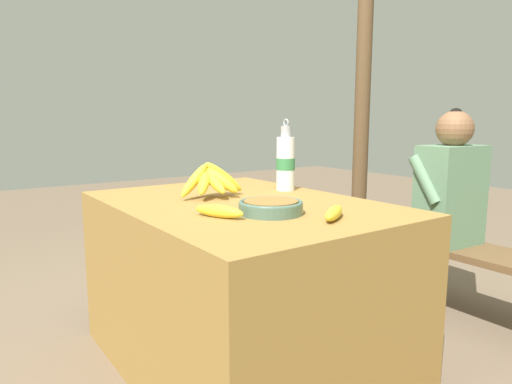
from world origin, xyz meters
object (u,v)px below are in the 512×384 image
Objects in this scene: seated_vendor at (443,200)px; banana_bunch_green at (392,218)px; banana_bunch_ripe at (212,180)px; water_bottle at (286,162)px; serving_bowl at (271,206)px; support_post_near at (363,94)px; loose_banana_front at (219,211)px; wooden_bench at (449,254)px; loose_banana_side at (334,213)px.

seated_vendor is 0.38m from banana_bunch_green.
water_bottle is (0.02, 0.39, 0.06)m from banana_bunch_ripe.
serving_bowl is 1.20m from seated_vendor.
banana_bunch_ripe is 0.41m from serving_bowl.
support_post_near is (-0.92, 0.39, 0.59)m from seated_vendor.
water_bottle is 0.92m from banana_bunch_green.
banana_bunch_ripe is 1.69× the size of loose_banana_front.
support_post_near reaches higher than wooden_bench.
water_bottle reaches higher than banana_bunch_green.
wooden_bench is at bearing 89.81° from loose_banana_front.
banana_bunch_ripe is 1.09× the size of banana_bunch_green.
water_bottle is at bearing 87.57° from banana_bunch_ripe.
wooden_bench is 4.93× the size of banana_bunch_green.
loose_banana_front is 1.46m from wooden_bench.
water_bottle is 0.65m from loose_banana_side.
wooden_bench is 0.40m from banana_bunch_green.
loose_banana_front is at bearing -105.71° from serving_bowl.
support_post_near reaches higher than loose_banana_side.
banana_bunch_green is at bearing 109.23° from serving_bowl.
banana_bunch_green is 0.12× the size of support_post_near.
banana_bunch_ripe is at bearing -92.43° from water_bottle.
water_bottle is 0.89m from seated_vendor.
banana_bunch_ripe reaches higher than loose_banana_front.
banana_bunch_green is at bearing 119.33° from loose_banana_side.
wooden_bench is 1.37× the size of seated_vendor.
support_post_near is (-0.58, 0.36, 0.75)m from banana_bunch_green.
seated_vendor is (0.32, 1.19, -0.16)m from banana_bunch_ripe.
loose_banana_front is at bearing -26.56° from banana_bunch_ripe.
seated_vendor is 0.45× the size of support_post_near.
banana_bunch_ripe is 1.82× the size of loose_banana_side.
loose_banana_front is at bearing -129.44° from loose_banana_side.
support_post_near reaches higher than water_bottle.
support_post_near is at bearing 159.30° from wooden_bench.
wooden_bench is at bearing -0.62° from banana_bunch_green.
banana_bunch_ripe reaches higher than loose_banana_side.
support_post_near is at bearing 118.46° from loose_banana_front.
support_post_near reaches higher than seated_vendor.
loose_banana_front is 0.13× the size of wooden_bench.
banana_bunch_ripe is 1.35m from wooden_bench.
serving_bowl is 0.56m from water_bottle.
banana_bunch_ripe is at bearing -69.31° from support_post_near.
serving_bowl is 0.69× the size of water_bottle.
water_bottle is 0.14× the size of support_post_near.
seated_vendor reaches higher than wooden_bench.
loose_banana_front is at bearing 95.61° from seated_vendor.
loose_banana_side is 1.96m from support_post_near.
seated_vendor reaches higher than water_bottle.
banana_bunch_ripe is 1.43× the size of serving_bowl.
banana_bunch_ripe is 1.25m from seated_vendor.
wooden_bench is (0.00, 1.40, -0.40)m from loose_banana_front.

